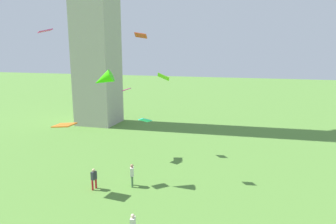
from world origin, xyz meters
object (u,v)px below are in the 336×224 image
Objects in this scene: kite_flying_1 at (103,79)px; kite_flying_8 at (145,120)px; kite_flying_3 at (127,89)px; kite_flying_0 at (163,77)px; kite_flying_7 at (64,125)px; kite_flying_4 at (45,31)px; kite_flying_6 at (141,35)px; person_2 at (132,174)px; person_0 at (94,178)px.

kite_flying_1 reaches higher than kite_flying_8.
kite_flying_1 reaches higher than kite_flying_3.
kite_flying_0 is 11.91m from kite_flying_7.
kite_flying_7 is (-4.36, -10.75, -2.73)m from kite_flying_0.
kite_flying_1 is 7.01m from kite_flying_8.
kite_flying_8 is at bearing -118.74° from kite_flying_0.
kite_flying_4 is at bearing -137.36° from kite_flying_0.
kite_flying_6 reaches higher than kite_flying_0.
kite_flying_8 is at bearing -106.16° from kite_flying_7.
kite_flying_4 reaches higher than kite_flying_7.
person_2 is at bearing 46.23° from kite_flying_8.
kite_flying_6 is (3.12, -4.06, 4.93)m from kite_flying_3.
kite_flying_3 is 9.22m from kite_flying_4.
person_0 is 1.40× the size of kite_flying_3.
kite_flying_6 is at bearing 161.37° from person_0.
person_0 is 0.92× the size of person_2.
kite_flying_6 reaches higher than person_0.
kite_flying_0 is at bearing -98.05° from kite_flying_6.
kite_flying_1 is 1.53× the size of kite_flying_4.
kite_flying_6 is at bearing 149.17° from kite_flying_4.
kite_flying_3 is 0.96× the size of kite_flying_8.
kite_flying_8 is at bearing 58.74° from kite_flying_3.
kite_flying_1 is (-2.51, -7.96, 0.39)m from kite_flying_0.
person_2 is 6.69m from kite_flying_8.
kite_flying_0 reaches higher than kite_flying_8.
kite_flying_3 is (-3.16, 6.61, 5.75)m from person_2.
kite_flying_4 is at bearing -98.43° from kite_flying_1.
kite_flying_3 is at bearing -71.43° from kite_flying_8.
kite_flying_4 is at bearing -9.83° from kite_flying_8.
kite_flying_7 is (-4.29, -4.73, -6.51)m from kite_flying_6.
person_2 is 0.94× the size of kite_flying_1.
person_0 is 7.63m from kite_flying_1.
kite_flying_1 reaches higher than person_2.
kite_flying_6 is 9.12m from kite_flying_7.
person_2 is 1.10× the size of kite_flying_7.
kite_flying_7 is at bearing -47.88° from kite_flying_1.
kite_flying_1 is 5.92m from kite_flying_4.
person_0 is 8.00m from kite_flying_8.
kite_flying_7 is at bearing 14.23° from kite_flying_8.
kite_flying_6 reaches higher than kite_flying_3.
kite_flying_3 is 7.11m from kite_flying_6.
kite_flying_4 reaches higher than kite_flying_8.
kite_flying_0 is 1.13× the size of kite_flying_8.
kite_flying_1 reaches higher than kite_flying_0.
kite_flying_3 reaches higher than kite_flying_8.
kite_flying_6 is 8.48m from kite_flying_8.
person_0 is 1.32× the size of kite_flying_4.
kite_flying_4 is 11.62m from kite_flying_8.
kite_flying_0 is 1.17× the size of kite_flying_3.
kite_flying_3 is at bearing -59.82° from kite_flying_6.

